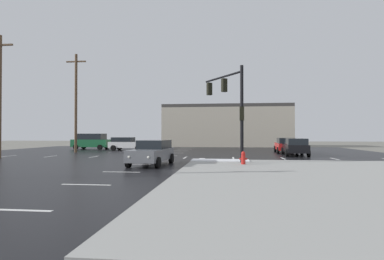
% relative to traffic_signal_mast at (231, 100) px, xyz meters
% --- Properties ---
extents(ground_plane, '(120.00, 120.00, 0.00)m').
position_rel_traffic_signal_mast_xyz_m(ground_plane, '(-5.76, 4.14, -4.34)').
color(ground_plane, slate).
extents(road_asphalt, '(44.00, 44.00, 0.02)m').
position_rel_traffic_signal_mast_xyz_m(road_asphalt, '(-5.76, 4.14, -4.33)').
color(road_asphalt, black).
rests_on(road_asphalt, ground_plane).
extents(snow_strip_curbside, '(4.00, 1.60, 0.06)m').
position_rel_traffic_signal_mast_xyz_m(snow_strip_curbside, '(-0.76, 0.14, -4.17)').
color(snow_strip_curbside, white).
rests_on(snow_strip_curbside, sidewalk_corner).
extents(lane_markings, '(36.15, 36.15, 0.01)m').
position_rel_traffic_signal_mast_xyz_m(lane_markings, '(-4.56, 2.76, -4.32)').
color(lane_markings, silver).
rests_on(lane_markings, road_asphalt).
extents(traffic_signal_mast, '(2.77, 3.98, 6.38)m').
position_rel_traffic_signal_mast_xyz_m(traffic_signal_mast, '(0.00, 0.00, 0.00)').
color(traffic_signal_mast, black).
rests_on(traffic_signal_mast, sidewalk_corner).
extents(fire_hydrant, '(0.48, 0.26, 0.79)m').
position_rel_traffic_signal_mast_xyz_m(fire_hydrant, '(0.71, -2.20, -3.80)').
color(fire_hydrant, red).
rests_on(fire_hydrant, sidewalk_corner).
extents(strip_building_background, '(19.79, 8.00, 6.57)m').
position_rel_traffic_signal_mast_xyz_m(strip_building_background, '(-0.30, 28.54, -1.05)').
color(strip_building_background, '#BCB29E').
rests_on(strip_building_background, ground_plane).
extents(sedan_red, '(2.22, 4.62, 1.58)m').
position_rel_traffic_signal_mast_xyz_m(sedan_red, '(5.82, 11.51, -3.49)').
color(sedan_red, '#B21919').
rests_on(sedan_red, road_asphalt).
extents(sedan_black, '(2.22, 4.61, 1.58)m').
position_rel_traffic_signal_mast_xyz_m(sedan_black, '(5.91, 7.48, -3.49)').
color(sedan_black, black).
rests_on(sedan_black, road_asphalt).
extents(suv_green, '(4.92, 2.37, 2.03)m').
position_rel_traffic_signal_mast_xyz_m(suv_green, '(-17.57, 16.29, -3.25)').
color(suv_green, '#195933').
rests_on(suv_green, road_asphalt).
extents(sedan_grey, '(2.29, 4.64, 1.58)m').
position_rel_traffic_signal_mast_xyz_m(sedan_grey, '(-5.03, -2.16, -3.49)').
color(sedan_grey, slate).
rests_on(sedan_grey, road_asphalt).
extents(sedan_white, '(4.61, 2.22, 1.58)m').
position_rel_traffic_signal_mast_xyz_m(sedan_white, '(-12.27, 14.55, -3.49)').
color(sedan_white, white).
rests_on(sedan_white, road_asphalt).
extents(utility_pole_mid, '(2.20, 0.28, 10.05)m').
position_rel_traffic_signal_mast_xyz_m(utility_pole_mid, '(-18.65, 1.61, 0.90)').
color(utility_pole_mid, brown).
rests_on(utility_pole_mid, ground_plane).
extents(utility_pole_far, '(2.20, 0.28, 10.64)m').
position_rel_traffic_signal_mast_xyz_m(utility_pole_far, '(-16.48, 10.04, 1.20)').
color(utility_pole_far, brown).
rests_on(utility_pole_far, ground_plane).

